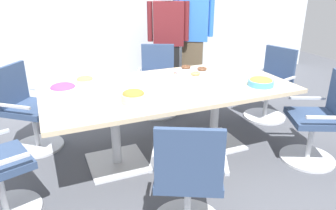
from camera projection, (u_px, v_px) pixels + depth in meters
name	position (u px, v px, depth m)	size (l,w,h in m)	color
ground_plane	(168.00, 153.00, 3.44)	(10.00, 10.00, 0.01)	#4C4F56
back_wall	(108.00, 0.00, 4.96)	(8.00, 0.10, 2.80)	silver
conference_table	(168.00, 98.00, 3.20)	(2.40, 1.20, 0.75)	#CCB793
office_chair_0	(270.00, 87.00, 4.18)	(0.67, 0.67, 0.91)	silver
office_chair_1	(157.00, 84.00, 4.32)	(0.71, 0.71, 0.91)	silver
office_chair_2	(29.00, 113.00, 3.41)	(0.76, 0.76, 0.91)	silver
office_chair_4	(188.00, 184.00, 2.25)	(0.72, 0.72, 0.91)	silver
office_chair_5	(319.00, 124.00, 3.16)	(0.72, 0.72, 0.91)	silver
person_standing_0	(168.00, 40.00, 4.77)	(0.60, 0.35, 1.66)	black
person_standing_1	(193.00, 35.00, 4.91)	(0.58, 0.40, 1.74)	brown
snack_bowl_pretzels	(133.00, 96.00, 2.73)	(0.21, 0.21, 0.11)	beige
snack_bowl_cookies	(85.00, 81.00, 3.17)	(0.18, 0.18, 0.09)	beige
snack_bowl_chips_yellow	(261.00, 82.00, 3.16)	(0.25, 0.25, 0.08)	#4C9EC6
snack_bowl_candy_mix	(63.00, 90.00, 2.90)	(0.25, 0.25, 0.11)	white
donut_platter	(191.00, 71.00, 3.59)	(0.38, 0.38, 0.04)	white
plate_stack	(174.00, 88.00, 3.04)	(0.19, 0.19, 0.03)	white
napkin_pile	(134.00, 81.00, 3.23)	(0.19, 0.19, 0.05)	white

